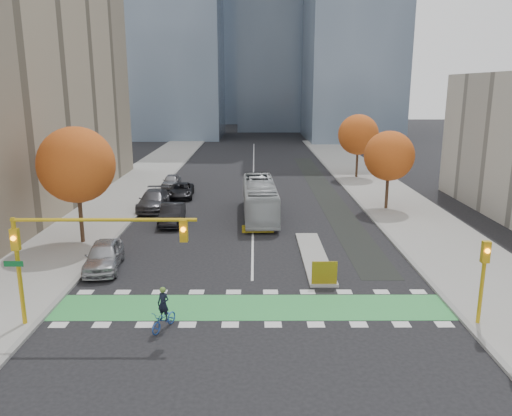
{
  "coord_description": "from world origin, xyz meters",
  "views": [
    {
      "loc": [
        0.14,
        -21.69,
        10.8
      ],
      "look_at": [
        0.23,
        10.3,
        3.0
      ],
      "focal_mm": 35.0,
      "sensor_mm": 36.0,
      "label": 1
    }
  ],
  "objects_px": {
    "cyclist": "(164,315)",
    "parked_car_d": "(181,190)",
    "bus": "(260,199)",
    "tree_west": "(76,165)",
    "parked_car_a": "(104,256)",
    "parked_car_b": "(172,214)",
    "hazard_board": "(324,273)",
    "parked_car_c": "(153,200)",
    "traffic_signal_east": "(484,270)",
    "tree_east_near": "(389,156)",
    "traffic_signal_west": "(73,243)",
    "parked_car_e": "(171,181)",
    "tree_east_far": "(358,135)"
  },
  "relations": [
    {
      "from": "traffic_signal_west",
      "to": "bus",
      "type": "height_order",
      "value": "traffic_signal_west"
    },
    {
      "from": "tree_east_far",
      "to": "traffic_signal_west",
      "type": "height_order",
      "value": "tree_east_far"
    },
    {
      "from": "parked_car_b",
      "to": "parked_car_e",
      "type": "xyz_separation_m",
      "value": [
        -2.49,
        15.0,
        -0.09
      ]
    },
    {
      "from": "parked_car_c",
      "to": "parked_car_e",
      "type": "relative_size",
      "value": 1.38
    },
    {
      "from": "hazard_board",
      "to": "parked_car_e",
      "type": "height_order",
      "value": "hazard_board"
    },
    {
      "from": "tree_west",
      "to": "parked_car_c",
      "type": "height_order",
      "value": "tree_west"
    },
    {
      "from": "tree_west",
      "to": "parked_car_d",
      "type": "relative_size",
      "value": 1.65
    },
    {
      "from": "tree_east_near",
      "to": "parked_car_e",
      "type": "bearing_deg",
      "value": 154.12
    },
    {
      "from": "parked_car_a",
      "to": "parked_car_c",
      "type": "height_order",
      "value": "parked_car_a"
    },
    {
      "from": "hazard_board",
      "to": "parked_car_a",
      "type": "relative_size",
      "value": 0.28
    },
    {
      "from": "parked_car_b",
      "to": "bus",
      "type": "bearing_deg",
      "value": 16.71
    },
    {
      "from": "tree_east_near",
      "to": "cyclist",
      "type": "distance_m",
      "value": 28.18
    },
    {
      "from": "tree_east_near",
      "to": "parked_car_d",
      "type": "distance_m",
      "value": 20.31
    },
    {
      "from": "hazard_board",
      "to": "cyclist",
      "type": "xyz_separation_m",
      "value": [
        -7.99,
        -5.03,
        -0.11
      ]
    },
    {
      "from": "parked_car_e",
      "to": "tree_east_near",
      "type": "bearing_deg",
      "value": -24.2
    },
    {
      "from": "parked_car_c",
      "to": "parked_car_e",
      "type": "xyz_separation_m",
      "value": [
        0.0,
        10.0,
        -0.12
      ]
    },
    {
      "from": "cyclist",
      "to": "parked_car_a",
      "type": "bearing_deg",
      "value": 147.44
    },
    {
      "from": "hazard_board",
      "to": "traffic_signal_west",
      "type": "xyz_separation_m",
      "value": [
        -11.93,
        -4.71,
        3.23
      ]
    },
    {
      "from": "hazard_board",
      "to": "tree_east_far",
      "type": "height_order",
      "value": "tree_east_far"
    },
    {
      "from": "tree_east_far",
      "to": "cyclist",
      "type": "relative_size",
      "value": 3.7
    },
    {
      "from": "traffic_signal_west",
      "to": "traffic_signal_east",
      "type": "height_order",
      "value": "traffic_signal_west"
    },
    {
      "from": "tree_east_near",
      "to": "traffic_signal_west",
      "type": "distance_m",
      "value": 30.08
    },
    {
      "from": "traffic_signal_east",
      "to": "parked_car_a",
      "type": "bearing_deg",
      "value": 159.03
    },
    {
      "from": "traffic_signal_west",
      "to": "hazard_board",
      "type": "bearing_deg",
      "value": 21.55
    },
    {
      "from": "tree_west",
      "to": "traffic_signal_west",
      "type": "distance_m",
      "value": 13.25
    },
    {
      "from": "bus",
      "to": "tree_west",
      "type": "bearing_deg",
      "value": -151.01
    },
    {
      "from": "traffic_signal_west",
      "to": "tree_west",
      "type": "bearing_deg",
      "value": 108.02
    },
    {
      "from": "bus",
      "to": "parked_car_e",
      "type": "distance_m",
      "value": 15.89
    },
    {
      "from": "cyclist",
      "to": "parked_car_d",
      "type": "bearing_deg",
      "value": 121.22
    },
    {
      "from": "traffic_signal_east",
      "to": "bus",
      "type": "bearing_deg",
      "value": 116.35
    },
    {
      "from": "traffic_signal_west",
      "to": "parked_car_e",
      "type": "distance_m",
      "value": 32.88
    },
    {
      "from": "traffic_signal_east",
      "to": "tree_west",
      "type": "bearing_deg",
      "value": 150.93
    },
    {
      "from": "hazard_board",
      "to": "tree_east_far",
      "type": "relative_size",
      "value": 0.18
    },
    {
      "from": "tree_east_near",
      "to": "parked_car_b",
      "type": "relative_size",
      "value": 1.44
    },
    {
      "from": "traffic_signal_east",
      "to": "cyclist",
      "type": "bearing_deg",
      "value": -178.73
    },
    {
      "from": "parked_car_a",
      "to": "parked_car_b",
      "type": "relative_size",
      "value": 1.01
    },
    {
      "from": "parked_car_c",
      "to": "parked_car_d",
      "type": "bearing_deg",
      "value": 69.43
    },
    {
      "from": "parked_car_d",
      "to": "parked_car_e",
      "type": "xyz_separation_m",
      "value": [
        -1.81,
        5.0,
        0.03
      ]
    },
    {
      "from": "parked_car_a",
      "to": "tree_west",
      "type": "bearing_deg",
      "value": 113.94
    },
    {
      "from": "tree_east_far",
      "to": "traffic_signal_east",
      "type": "bearing_deg",
      "value": -92.97
    },
    {
      "from": "tree_east_far",
      "to": "bus",
      "type": "height_order",
      "value": "tree_east_far"
    },
    {
      "from": "tree_east_far",
      "to": "parked_car_c",
      "type": "xyz_separation_m",
      "value": [
        -21.5,
        -15.81,
        -4.4
      ]
    },
    {
      "from": "parked_car_c",
      "to": "parked_car_a",
      "type": "bearing_deg",
      "value": -90.67
    },
    {
      "from": "hazard_board",
      "to": "traffic_signal_east",
      "type": "xyz_separation_m",
      "value": [
        6.5,
        -4.71,
        1.93
      ]
    },
    {
      "from": "parked_car_e",
      "to": "parked_car_b",
      "type": "bearing_deg",
      "value": -78.89
    },
    {
      "from": "hazard_board",
      "to": "tree_east_far",
      "type": "xyz_separation_m",
      "value": [
        8.5,
        33.8,
        4.44
      ]
    },
    {
      "from": "hazard_board",
      "to": "parked_car_c",
      "type": "height_order",
      "value": "parked_car_c"
    },
    {
      "from": "parked_car_e",
      "to": "traffic_signal_east",
      "type": "bearing_deg",
      "value": -57.5
    },
    {
      "from": "tree_west",
      "to": "parked_car_b",
      "type": "relative_size",
      "value": 1.68
    },
    {
      "from": "parked_car_a",
      "to": "parked_car_d",
      "type": "bearing_deg",
      "value": 78.03
    }
  ]
}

